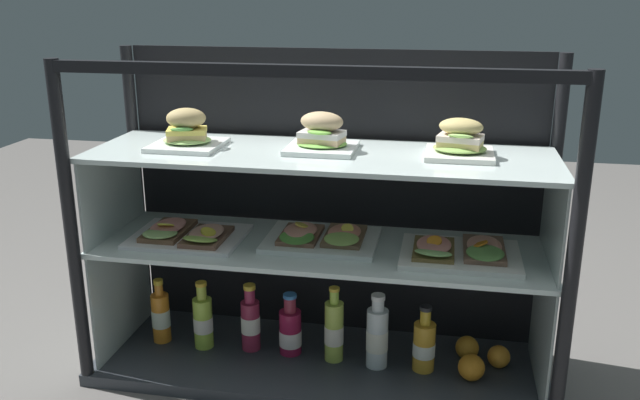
% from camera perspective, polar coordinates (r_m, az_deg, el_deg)
% --- Properties ---
extents(ground_plane, '(6.00, 6.00, 0.02)m').
position_cam_1_polar(ground_plane, '(2.23, 0.00, -14.32)').
color(ground_plane, '#5B5855').
rests_on(ground_plane, ground).
extents(case_base_deck, '(1.41, 0.47, 0.04)m').
position_cam_1_polar(case_base_deck, '(2.22, 0.00, -13.68)').
color(case_base_deck, '#32363C').
rests_on(case_base_deck, ground).
extents(case_frame, '(1.41, 0.47, 0.99)m').
position_cam_1_polar(case_frame, '(2.11, 0.60, 0.25)').
color(case_frame, black).
rests_on(case_frame, ground).
extents(riser_lower_tier, '(1.33, 0.39, 0.37)m').
position_cam_1_polar(riser_lower_tier, '(2.12, 0.00, -8.91)').
color(riser_lower_tier, silver).
rests_on(riser_lower_tier, case_base_deck).
extents(shelf_lower_glass, '(1.35, 0.41, 0.01)m').
position_cam_1_polar(shelf_lower_glass, '(2.04, 0.00, -4.04)').
color(shelf_lower_glass, silver).
rests_on(shelf_lower_glass, riser_lower_tier).
extents(riser_upper_tier, '(1.33, 0.39, 0.27)m').
position_cam_1_polar(riser_upper_tier, '(1.99, 0.00, -0.19)').
color(riser_upper_tier, silver).
rests_on(riser_upper_tier, shelf_lower_glass).
extents(shelf_upper_glass, '(1.35, 0.41, 0.01)m').
position_cam_1_polar(shelf_upper_glass, '(1.95, 0.00, 3.82)').
color(shelf_upper_glass, silver).
rests_on(shelf_upper_glass, riser_upper_tier).
extents(plated_roll_sandwich_center, '(0.20, 0.20, 0.12)m').
position_cam_1_polar(plated_roll_sandwich_center, '(2.05, -11.19, 5.55)').
color(plated_roll_sandwich_center, white).
rests_on(plated_roll_sandwich_center, shelf_upper_glass).
extents(plated_roll_sandwich_far_right, '(0.20, 0.20, 0.11)m').
position_cam_1_polar(plated_roll_sandwich_far_right, '(1.97, 0.08, 5.42)').
color(plated_roll_sandwich_far_right, white).
rests_on(plated_roll_sandwich_far_right, shelf_upper_glass).
extents(plated_roll_sandwich_right_of_center, '(0.19, 0.19, 0.11)m').
position_cam_1_polar(plated_roll_sandwich_right_of_center, '(1.94, 11.76, 4.78)').
color(plated_roll_sandwich_right_of_center, white).
rests_on(plated_roll_sandwich_right_of_center, shelf_upper_glass).
extents(open_sandwich_tray_far_right, '(0.34, 0.27, 0.06)m').
position_cam_1_polar(open_sandwich_tray_far_right, '(2.12, -11.23, -2.85)').
color(open_sandwich_tray_far_right, white).
rests_on(open_sandwich_tray_far_right, shelf_lower_glass).
extents(open_sandwich_tray_near_left_corner, '(0.34, 0.26, 0.06)m').
position_cam_1_polar(open_sandwich_tray_near_left_corner, '(2.05, 0.06, -3.16)').
color(open_sandwich_tray_near_left_corner, white).
rests_on(open_sandwich_tray_near_left_corner, shelf_lower_glass).
extents(open_sandwich_tray_center, '(0.34, 0.26, 0.06)m').
position_cam_1_polar(open_sandwich_tray_center, '(1.98, 11.75, -4.28)').
color(open_sandwich_tray_center, white).
rests_on(open_sandwich_tray_center, shelf_lower_glass).
extents(juice_bottle_back_center, '(0.06, 0.06, 0.22)m').
position_cam_1_polar(juice_bottle_back_center, '(2.33, -13.31, -9.53)').
color(juice_bottle_back_center, orange).
rests_on(juice_bottle_back_center, case_base_deck).
extents(juice_bottle_back_left, '(0.06, 0.06, 0.23)m').
position_cam_1_polar(juice_bottle_back_left, '(2.27, -9.85, -10.03)').
color(juice_bottle_back_left, '#B5DA47').
rests_on(juice_bottle_back_left, case_base_deck).
extents(juice_bottle_front_fourth, '(0.06, 0.06, 0.23)m').
position_cam_1_polar(juice_bottle_front_fourth, '(2.23, -5.89, -10.25)').
color(juice_bottle_front_fourth, '#982845').
rests_on(juice_bottle_front_fourth, case_base_deck).
extents(juice_bottle_back_right, '(0.07, 0.07, 0.21)m').
position_cam_1_polar(juice_bottle_back_right, '(2.21, -2.52, -10.99)').
color(juice_bottle_back_right, maroon).
rests_on(juice_bottle_back_right, case_base_deck).
extents(juice_bottle_tucked_behind, '(0.06, 0.06, 0.25)m').
position_cam_1_polar(juice_bottle_tucked_behind, '(2.16, 1.20, -10.96)').
color(juice_bottle_tucked_behind, '#BAD050').
rests_on(juice_bottle_tucked_behind, case_base_deck).
extents(juice_bottle_near_post, '(0.07, 0.07, 0.24)m').
position_cam_1_polar(juice_bottle_near_post, '(2.13, 4.85, -11.40)').
color(juice_bottle_near_post, white).
rests_on(juice_bottle_near_post, case_base_deck).
extents(juice_bottle_front_right_end, '(0.07, 0.07, 0.21)m').
position_cam_1_polar(juice_bottle_front_right_end, '(2.13, 8.78, -12.08)').
color(juice_bottle_front_right_end, gold).
rests_on(juice_bottle_front_right_end, case_base_deck).
extents(orange_fruit_beside_bottles, '(0.07, 0.07, 0.07)m').
position_cam_1_polar(orange_fruit_beside_bottles, '(2.22, 14.88, -12.67)').
color(orange_fruit_beside_bottles, orange).
rests_on(orange_fruit_beside_bottles, case_base_deck).
extents(orange_fruit_near_left_post, '(0.08, 0.08, 0.08)m').
position_cam_1_polar(orange_fruit_near_left_post, '(2.13, 12.68, -13.64)').
color(orange_fruit_near_left_post, orange).
rests_on(orange_fruit_near_left_post, case_base_deck).
extents(orange_fruit_rolled_forward, '(0.07, 0.07, 0.07)m').
position_cam_1_polar(orange_fruit_rolled_forward, '(2.24, 12.33, -12.10)').
color(orange_fruit_rolled_forward, orange).
rests_on(orange_fruit_rolled_forward, case_base_deck).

